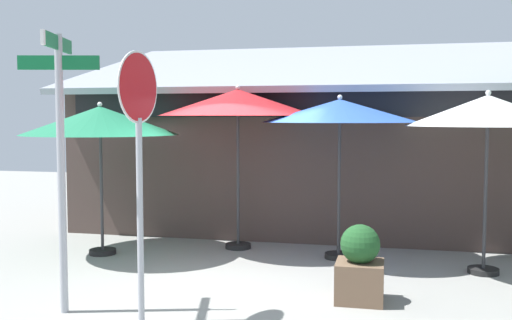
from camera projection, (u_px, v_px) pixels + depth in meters
ground_plane at (221, 284)px, 8.15m from camera, size 28.00×28.00×0.10m
cafe_building at (319, 152)px, 12.72m from camera, size 9.80×5.39×4.06m
street_sign_post at (60, 144)px, 6.70m from camera, size 0.90×0.96×3.20m
stop_sign at (139, 134)px, 6.35m from camera, size 0.12×0.78×2.98m
patio_umbrella_forest_green_left at (100, 121)px, 9.59m from camera, size 2.55×2.55×2.51m
patio_umbrella_crimson_center at (238, 103)px, 10.00m from camera, size 2.70×2.70×2.81m
patio_umbrella_royal_blue_right at (340, 112)px, 9.28m from camera, size 2.47×2.47×2.62m
patio_umbrella_ivory_far_right at (488, 112)px, 8.36m from camera, size 2.30×2.30×2.65m
sidewalk_planter at (360, 266)px, 7.23m from camera, size 0.58×0.58×0.96m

